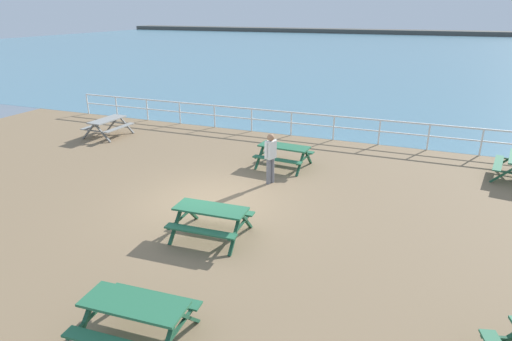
{
  "coord_description": "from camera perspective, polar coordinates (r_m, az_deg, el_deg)",
  "views": [
    {
      "loc": [
        5.54,
        -10.29,
        5.36
      ],
      "look_at": [
        1.02,
        0.98,
        0.8
      ],
      "focal_mm": 30.34,
      "sensor_mm": 36.0,
      "label": 1
    }
  ],
  "objects": [
    {
      "name": "visitor",
      "position": [
        13.86,
        1.93,
        2.01
      ],
      "size": [
        0.33,
        0.5,
        1.66
      ],
      "rotation": [
        0.0,
        0.0,
        2.76
      ],
      "color": "slate",
      "rests_on": "ground"
    },
    {
      "name": "ground_plane",
      "position": [
        12.9,
        -5.85,
        -4.58
      ],
      "size": [
        30.0,
        24.0,
        0.2
      ],
      "primitive_type": "cube",
      "color": "#846B4C"
    },
    {
      "name": "picnic_table_near_right",
      "position": [
        10.78,
        -5.96,
        -5.83
      ],
      "size": [
        1.87,
        1.62,
        0.8
      ],
      "rotation": [
        0.0,
        0.0,
        0.05
      ],
      "color": "#286B47",
      "rests_on": "ground"
    },
    {
      "name": "seaward_railing",
      "position": [
        19.42,
        4.69,
        6.78
      ],
      "size": [
        23.07,
        0.07,
        1.08
      ],
      "color": "white",
      "rests_on": "ground"
    },
    {
      "name": "picnic_table_far_right",
      "position": [
        20.39,
        -18.98,
        5.91
      ],
      "size": [
        1.58,
        1.83,
        0.8
      ],
      "rotation": [
        0.0,
        0.0,
        1.55
      ],
      "color": "gray",
      "rests_on": "ground"
    },
    {
      "name": "distant_shoreline",
      "position": [
        106.32,
        19.69,
        16.56
      ],
      "size": [
        142.0,
        6.0,
        1.8
      ],
      "primitive_type": "cube",
      "color": "#4C4C47",
      "rests_on": "ground"
    },
    {
      "name": "picnic_table_far_left",
      "position": [
        7.9,
        -15.66,
        -17.49
      ],
      "size": [
        1.89,
        1.65,
        0.8
      ],
      "rotation": [
        0.0,
        0.0,
        0.07
      ],
      "color": "#286B47",
      "rests_on": "ground"
    },
    {
      "name": "sea_band",
      "position": [
        63.51,
        17.37,
        14.85
      ],
      "size": [
        142.0,
        90.0,
        0.01
      ],
      "primitive_type": "cube",
      "color": "teal",
      "rests_on": "ground"
    },
    {
      "name": "picnic_table_near_left",
      "position": [
        15.5,
        3.71,
        2.59
      ],
      "size": [
        1.9,
        1.66,
        0.8
      ],
      "rotation": [
        0.0,
        0.0,
        -0.07
      ],
      "color": "#286B47",
      "rests_on": "ground"
    }
  ]
}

